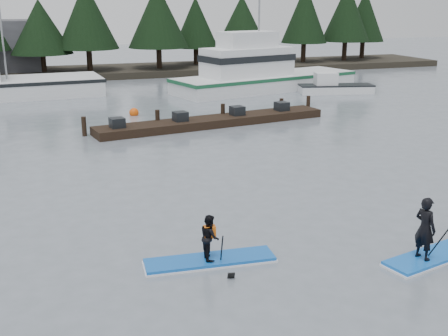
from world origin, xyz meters
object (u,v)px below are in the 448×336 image
object	(u,v)px
floating_dock	(214,121)
paddleboard_duo	(441,237)
fishing_boat_medium	(261,82)
paddleboard_solo	(210,249)

from	to	relation	value
floating_dock	paddleboard_duo	xyz separation A→B (m)	(0.61, -17.87, 0.35)
fishing_boat_medium	paddleboard_duo	world-z (taller)	fishing_boat_medium
fishing_boat_medium	floating_dock	bearing A→B (deg)	-138.12
fishing_boat_medium	paddleboard_solo	distance (m)	30.20
paddleboard_duo	paddleboard_solo	bearing A→B (deg)	151.50
floating_dock	paddleboard_solo	bearing A→B (deg)	-117.16
floating_dock	paddleboard_duo	size ratio (longest dim) A/B	3.52
fishing_boat_medium	paddleboard_solo	xyz separation A→B (m)	(-12.86, -27.32, -0.24)
fishing_boat_medium	paddleboard_solo	size ratio (longest dim) A/B	4.45
fishing_boat_medium	paddleboard_duo	distance (m)	29.78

